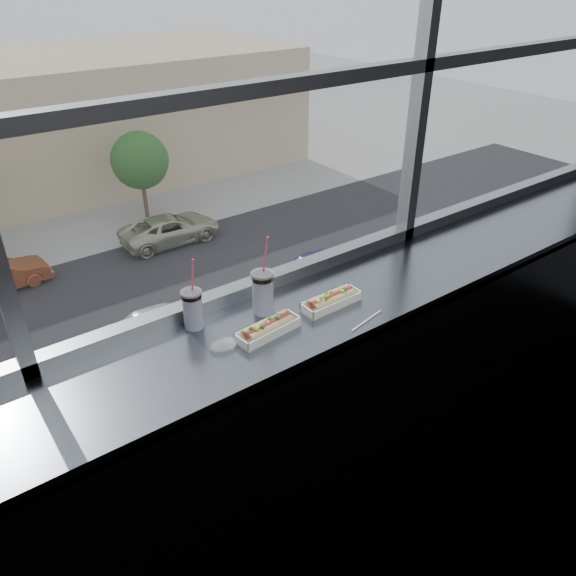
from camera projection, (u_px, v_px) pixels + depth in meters
wall_back_lower at (257, 383)px, 2.89m from camera, size 6.00×0.00×6.00m
window_glass at (240, 2)px, 2.01m from camera, size 6.00×0.00×6.00m
window_mullions at (243, 2)px, 1.99m from camera, size 6.00×0.08×2.40m
counter at (289, 323)px, 2.43m from camera, size 6.00×0.55×0.06m
counter_fascia at (322, 445)px, 2.52m from camera, size 6.00×0.04×1.04m
hotdog_tray_left at (268, 328)px, 2.30m from camera, size 0.29×0.12×0.07m
hotdog_tray_right at (332, 300)px, 2.48m from camera, size 0.29×0.10×0.07m
soda_cup_left at (193, 307)px, 2.31m from camera, size 0.09×0.09×0.33m
soda_cup_right at (263, 290)px, 2.40m from camera, size 0.10×0.10×0.37m
loose_straw at (367, 321)px, 2.39m from camera, size 0.21×0.05×0.01m
wrapper at (224, 344)px, 2.23m from camera, size 0.11×0.08×0.03m
car_near_e at (324, 260)px, 26.55m from camera, size 3.17×6.07×1.93m
car_far_c at (170, 225)px, 29.98m from camera, size 2.56×6.00×1.99m
car_near_d at (163, 317)px, 22.30m from camera, size 2.94×6.18×2.00m
tree_right at (140, 161)px, 31.72m from camera, size 3.26×3.26×5.10m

